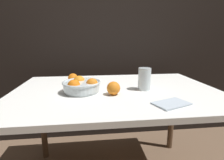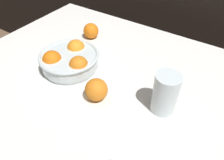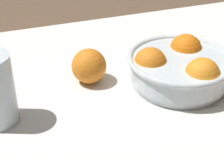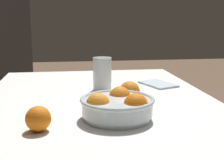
# 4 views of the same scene
# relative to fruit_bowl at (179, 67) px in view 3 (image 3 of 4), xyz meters

# --- Properties ---
(dining_table) EXTENTS (1.29, 0.89, 0.72)m
(dining_table) POSITION_rel_fruit_bowl_xyz_m (0.21, 0.04, -0.12)
(dining_table) COLOR white
(dining_table) RESTS_ON ground_plane
(fruit_bowl) EXTENTS (0.23, 0.23, 0.09)m
(fruit_bowl) POSITION_rel_fruit_bowl_xyz_m (0.00, 0.00, 0.00)
(fruit_bowl) COLOR silver
(fruit_bowl) RESTS_ON dining_table
(orange_loose_front) EXTENTS (0.08, 0.08, 0.08)m
(orange_loose_front) POSITION_rel_fruit_bowl_xyz_m (0.18, -0.07, -0.00)
(orange_loose_front) COLOR orange
(orange_loose_front) RESTS_ON dining_table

